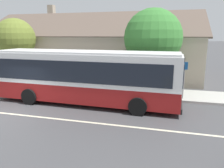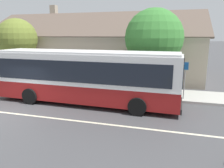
{
  "view_description": "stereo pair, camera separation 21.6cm",
  "coord_description": "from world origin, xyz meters",
  "px_view_note": "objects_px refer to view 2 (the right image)",
  "views": [
    {
      "loc": [
        8.36,
        -9.42,
        4.22
      ],
      "look_at": [
        5.12,
        2.73,
        1.37
      ],
      "focal_mm": 35.0,
      "sensor_mm": 36.0,
      "label": 1
    },
    {
      "loc": [
        8.57,
        -9.36,
        4.22
      ],
      "look_at": [
        5.12,
        2.73,
        1.37
      ],
      "focal_mm": 35.0,
      "sensor_mm": 36.0,
      "label": 2
    }
  ],
  "objects_px": {
    "bus_stop_sign": "(185,76)",
    "bench_by_building": "(16,80)",
    "street_tree_primary": "(154,38)",
    "transit_bus": "(85,76)",
    "street_tree_secondary": "(17,39)"
  },
  "relations": [
    {
      "from": "street_tree_secondary",
      "to": "bus_stop_sign",
      "type": "distance_m",
      "value": 14.33
    },
    {
      "from": "bench_by_building",
      "to": "bus_stop_sign",
      "type": "distance_m",
      "value": 13.28
    },
    {
      "from": "bus_stop_sign",
      "to": "bench_by_building",
      "type": "bearing_deg",
      "value": 178.17
    },
    {
      "from": "bus_stop_sign",
      "to": "transit_bus",
      "type": "bearing_deg",
      "value": -160.65
    },
    {
      "from": "transit_bus",
      "to": "street_tree_secondary",
      "type": "distance_m",
      "value": 9.3
    },
    {
      "from": "bench_by_building",
      "to": "street_tree_primary",
      "type": "distance_m",
      "value": 11.64
    },
    {
      "from": "bench_by_building",
      "to": "street_tree_primary",
      "type": "xyz_separation_m",
      "value": [
        11.0,
        1.63,
        3.42
      ]
    },
    {
      "from": "transit_bus",
      "to": "street_tree_primary",
      "type": "xyz_separation_m",
      "value": [
        3.73,
        4.15,
        2.23
      ]
    },
    {
      "from": "bench_by_building",
      "to": "street_tree_secondary",
      "type": "height_order",
      "value": "street_tree_secondary"
    },
    {
      "from": "street_tree_primary",
      "to": "bus_stop_sign",
      "type": "relative_size",
      "value": 2.54
    },
    {
      "from": "street_tree_secondary",
      "to": "street_tree_primary",
      "type": "bearing_deg",
      "value": 0.01
    },
    {
      "from": "bus_stop_sign",
      "to": "street_tree_primary",
      "type": "bearing_deg",
      "value": 137.32
    },
    {
      "from": "bench_by_building",
      "to": "street_tree_secondary",
      "type": "bearing_deg",
      "value": 115.27
    },
    {
      "from": "bench_by_building",
      "to": "street_tree_primary",
      "type": "bearing_deg",
      "value": 8.44
    },
    {
      "from": "transit_bus",
      "to": "bench_by_building",
      "type": "xyz_separation_m",
      "value": [
        -7.27,
        2.51,
        -1.19
      ]
    }
  ]
}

